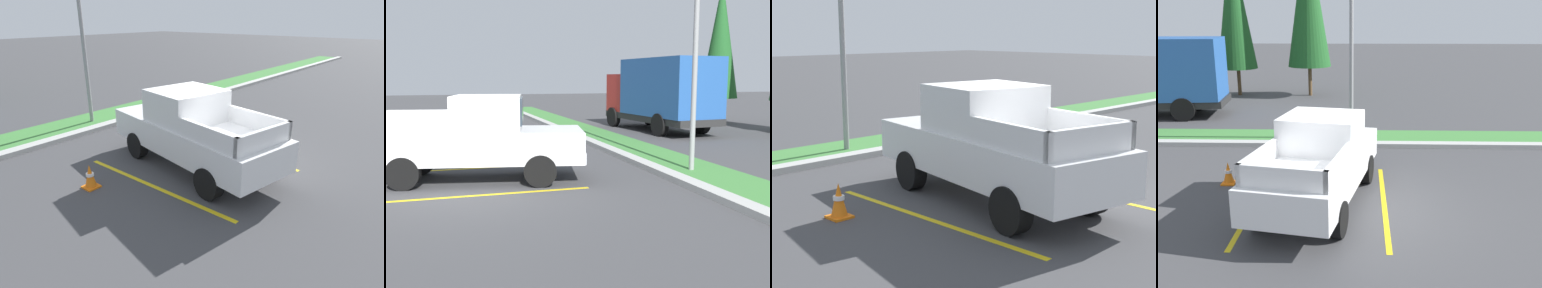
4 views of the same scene
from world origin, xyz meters
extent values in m
plane|color=#424244|center=(0.00, 0.00, 0.00)|extent=(120.00, 120.00, 0.00)
cube|color=yellow|center=(-2.12, 0.27, 0.00)|extent=(0.12, 4.80, 0.01)
cube|color=yellow|center=(0.98, 0.27, 0.00)|extent=(0.12, 4.80, 0.01)
cube|color=#B2B2AD|center=(0.00, 5.00, 0.07)|extent=(56.00, 0.40, 0.15)
cube|color=#42843D|center=(0.00, 6.10, 0.03)|extent=(56.00, 1.80, 0.06)
cylinder|color=black|center=(-1.11, 1.95, 0.38)|extent=(0.42, 0.80, 0.76)
cylinder|color=black|center=(0.56, 1.62, 0.38)|extent=(0.42, 0.80, 0.76)
cylinder|color=black|center=(-1.71, -1.09, 0.38)|extent=(0.42, 0.80, 0.76)
cylinder|color=black|center=(-0.04, -1.42, 0.38)|extent=(0.42, 0.80, 0.76)
cube|color=white|center=(-0.57, 0.27, 0.88)|extent=(2.87, 5.47, 0.76)
cube|color=white|center=(-0.51, 0.56, 1.68)|extent=(2.04, 1.91, 0.84)
cube|color=#2D3842|center=(-0.36, 1.36, 1.73)|extent=(1.60, 0.37, 0.63)
cube|color=white|center=(-1.69, -0.99, 1.48)|extent=(0.46, 1.88, 0.44)
cube|color=white|center=(-0.02, -1.32, 1.48)|extent=(0.46, 1.88, 0.44)
cube|color=silver|center=(-0.08, 2.77, 0.64)|extent=(1.80, 0.51, 0.28)
cylinder|color=black|center=(-11.50, 8.11, 0.50)|extent=(1.03, 0.40, 1.00)
cylinder|color=black|center=(-11.72, 10.30, 0.50)|extent=(1.03, 0.40, 1.00)
cylinder|color=black|center=(-7.12, 8.55, 0.50)|extent=(1.03, 0.40, 1.00)
cylinder|color=black|center=(-7.34, 10.74, 0.50)|extent=(1.03, 0.40, 1.00)
cube|color=#262626|center=(-9.02, 9.47, 0.65)|extent=(7.00, 2.97, 0.30)
cube|color=#AD231E|center=(-11.56, 9.21, 1.75)|extent=(1.82, 2.45, 1.90)
cube|color=#2D3842|center=(-12.38, 9.13, 2.00)|extent=(0.27, 2.10, 0.90)
cube|color=#235199|center=(-8.23, 9.55, 2.10)|extent=(5.22, 2.89, 2.60)
cylinder|color=gray|center=(0.05, 5.90, 3.74)|extent=(0.14, 0.14, 7.49)
cylinder|color=brown|center=(-11.49, 14.31, 0.70)|extent=(0.20, 0.20, 1.40)
cone|color=#1E5623|center=(-11.49, 14.31, 4.60)|extent=(2.03, 2.03, 6.39)
cube|color=orange|center=(-3.12, 1.42, 0.02)|extent=(0.36, 0.36, 0.04)
cone|color=orange|center=(-3.12, 1.42, 0.32)|extent=(0.28, 0.28, 0.56)
cylinder|color=white|center=(-3.12, 1.42, 0.35)|extent=(0.19, 0.19, 0.07)
camera|label=1|loc=(-7.12, -5.05, 3.92)|focal=31.14mm
camera|label=2|loc=(10.91, -0.59, 2.53)|focal=43.27mm
camera|label=3|loc=(-8.15, -6.47, 3.04)|focal=53.80mm
camera|label=4|loc=(0.44, -9.58, 4.37)|focal=41.49mm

